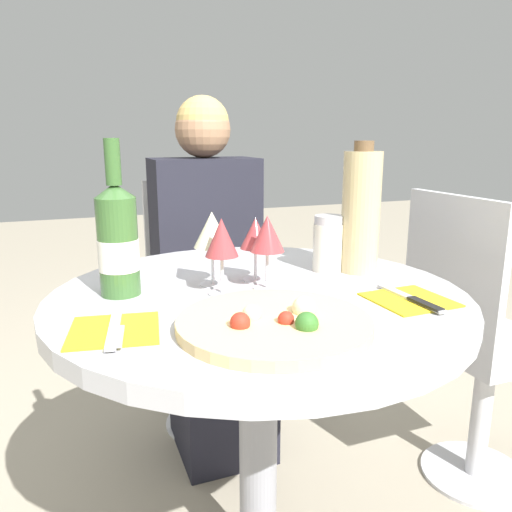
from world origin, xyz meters
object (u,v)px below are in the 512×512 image
object	(u,v)px
seated_diner	(213,294)
wine_bottle	(118,240)
dining_table	(258,349)
pizza_large	(275,323)
tall_carafe	(361,211)
chair_behind_diner	(203,305)
chair_empty_side	(473,348)

from	to	relation	value
seated_diner	wine_bottle	xyz separation A→B (m)	(-0.35, -0.53, 0.32)
dining_table	pizza_large	xyz separation A→B (m)	(-0.05, -0.21, 0.14)
wine_bottle	tall_carafe	size ratio (longest dim) A/B	1.02
seated_diner	tall_carafe	distance (m)	0.69
seated_diner	tall_carafe	world-z (taller)	seated_diner
dining_table	pizza_large	size ratio (longest dim) A/B	2.62
dining_table	chair_behind_diner	bearing A→B (deg)	84.62
chair_behind_diner	chair_empty_side	xyz separation A→B (m)	(0.65, -0.66, 0.00)
chair_behind_diner	wine_bottle	bearing A→B (deg)	62.49
dining_table	chair_empty_side	distance (m)	0.75
seated_diner	chair_behind_diner	bearing A→B (deg)	-90.00
chair_empty_side	dining_table	bearing A→B (deg)	-82.26
chair_behind_diner	tall_carafe	xyz separation A→B (m)	(0.22, -0.69, 0.44)
chair_behind_diner	wine_bottle	xyz separation A→B (m)	(-0.35, -0.67, 0.40)
chair_empty_side	wine_bottle	world-z (taller)	wine_bottle
seated_diner	chair_empty_side	size ratio (longest dim) A/B	1.31
pizza_large	dining_table	bearing A→B (deg)	76.47
wine_bottle	dining_table	bearing A→B (deg)	-17.22
seated_diner	pizza_large	bearing A→B (deg)	81.61
chair_behind_diner	dining_table	bearing A→B (deg)	84.62
chair_behind_diner	wine_bottle	distance (m)	0.86
chair_behind_diner	pizza_large	size ratio (longest dim) A/B	2.68
wine_bottle	tall_carafe	bearing A→B (deg)	-1.86
seated_diner	tall_carafe	bearing A→B (deg)	111.82
pizza_large	chair_behind_diner	bearing A→B (deg)	82.80
tall_carafe	pizza_large	bearing A→B (deg)	-140.70
dining_table	pizza_large	distance (m)	0.26
chair_behind_diner	pizza_large	bearing A→B (deg)	82.80
chair_empty_side	tall_carafe	world-z (taller)	tall_carafe
chair_behind_diner	seated_diner	size ratio (longest dim) A/B	0.76
dining_table	wine_bottle	xyz separation A→B (m)	(-0.28, 0.09, 0.25)
seated_diner	pizza_large	size ratio (longest dim) A/B	3.51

